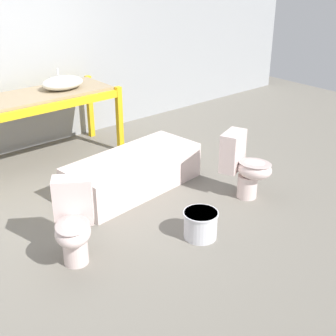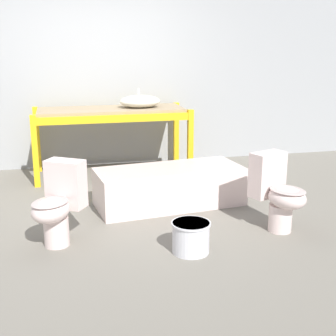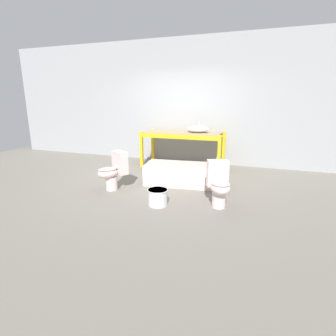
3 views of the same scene
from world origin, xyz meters
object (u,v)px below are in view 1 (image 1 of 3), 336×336
Objects in this scene: bathtub_main at (133,170)px; toilet_far at (244,165)px; sink_basin at (63,83)px; bucket_white at (201,224)px; toilet_near at (73,222)px.

toilet_far reaches higher than bathtub_main.
bucket_white is (-0.03, -2.57, -0.83)m from sink_basin.
bathtub_main is 1.41m from toilet_near.
toilet_near and toilet_far have the same top height.
bathtub_main is 1.21m from bucket_white.
bathtub_main is at bearing -86.98° from sink_basin.
toilet_near is at bearing -117.56° from sink_basin.
bathtub_main is 2.27× the size of toilet_near.
toilet_near reaches higher than bucket_white.
sink_basin is at bearing 90.63° from toilet_far.
toilet_far is (0.89, -2.27, -0.60)m from sink_basin.
bathtub_main is 4.90× the size of bucket_white.
toilet_far is at bearing -68.54° from sink_basin.
bathtub_main reaches higher than bucket_white.
sink_basin is 0.33× the size of bathtub_main.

